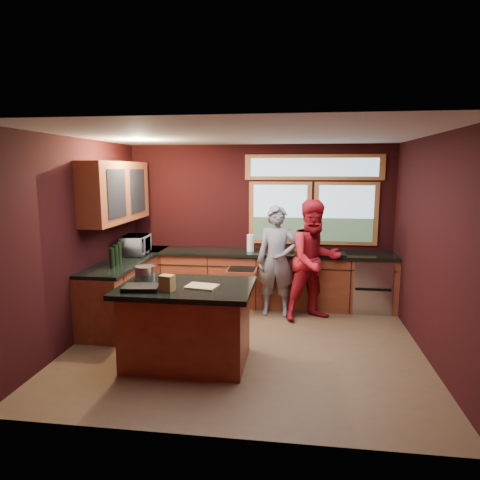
% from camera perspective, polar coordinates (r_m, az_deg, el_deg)
% --- Properties ---
extents(floor, '(4.50, 4.50, 0.00)m').
position_cam_1_polar(floor, '(5.81, 0.73, -13.75)').
color(floor, brown).
rests_on(floor, ground).
extents(room_shell, '(4.52, 4.02, 2.71)m').
position_cam_1_polar(room_shell, '(5.79, -4.74, 4.54)').
color(room_shell, black).
rests_on(room_shell, ground).
extents(back_counter, '(4.50, 0.64, 0.93)m').
position_cam_1_polar(back_counter, '(7.25, 3.93, -5.16)').
color(back_counter, '#5D2216').
rests_on(back_counter, floor).
extents(left_counter, '(0.64, 2.30, 0.93)m').
position_cam_1_polar(left_counter, '(6.92, -14.71, -6.15)').
color(left_counter, '#5D2216').
rests_on(left_counter, floor).
extents(island, '(1.55, 1.05, 0.95)m').
position_cam_1_polar(island, '(5.21, -7.10, -10.98)').
color(island, '#5D2216').
rests_on(island, floor).
extents(person_grey, '(0.65, 0.44, 1.74)m').
position_cam_1_polar(person_grey, '(6.72, 4.93, -2.82)').
color(person_grey, slate).
rests_on(person_grey, floor).
extents(person_red, '(1.12, 1.03, 1.84)m').
position_cam_1_polar(person_red, '(6.58, 9.90, -2.71)').
color(person_red, '#A4131D').
rests_on(person_red, floor).
extents(microwave, '(0.43, 0.59, 0.31)m').
position_cam_1_polar(microwave, '(7.06, -13.73, -0.66)').
color(microwave, '#999999').
rests_on(microwave, left_counter).
extents(potted_plant, '(0.34, 0.29, 0.38)m').
position_cam_1_polar(potted_plant, '(7.15, 8.03, -0.08)').
color(potted_plant, '#999999').
rests_on(potted_plant, back_counter).
extents(paper_towel, '(0.12, 0.12, 0.28)m').
position_cam_1_polar(paper_towel, '(7.15, 1.40, -0.38)').
color(paper_towel, white).
rests_on(paper_towel, back_counter).
extents(cutting_board, '(0.39, 0.31, 0.02)m').
position_cam_1_polar(cutting_board, '(4.97, -5.11, -6.17)').
color(cutting_board, '#A88356').
rests_on(cutting_board, island).
extents(stock_pot, '(0.24, 0.24, 0.18)m').
position_cam_1_polar(stock_pot, '(5.34, -12.54, -4.37)').
color(stock_pot, '#B7B6BB').
rests_on(stock_pot, island).
extents(paper_bag, '(0.18, 0.15, 0.18)m').
position_cam_1_polar(paper_bag, '(4.85, -9.71, -5.68)').
color(paper_bag, brown).
rests_on(paper_bag, island).
extents(black_tray, '(0.43, 0.32, 0.05)m').
position_cam_1_polar(black_tray, '(4.96, -13.01, -6.22)').
color(black_tray, black).
rests_on(black_tray, island).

